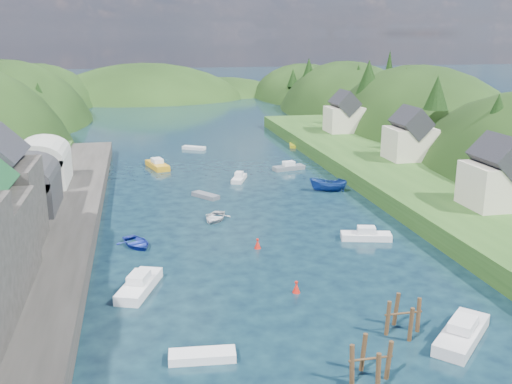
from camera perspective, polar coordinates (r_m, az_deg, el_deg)
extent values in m
plane|color=black|center=(87.75, -2.93, 1.26)|extent=(600.00, 600.00, 0.00)
ellipsoid|color=black|center=(158.29, -23.25, 3.33)|extent=(44.00, 75.56, 48.19)
ellipsoid|color=black|center=(198.74, -21.05, 6.29)|extent=(44.00, 75.56, 39.00)
ellipsoid|color=black|center=(127.08, 15.75, 1.29)|extent=(36.00, 75.56, 48.00)
ellipsoid|color=black|center=(165.35, 8.99, 5.11)|extent=(36.00, 75.56, 44.49)
ellipsoid|color=black|center=(204.43, 4.86, 7.64)|extent=(36.00, 75.56, 36.00)
ellipsoid|color=black|center=(206.52, -10.87, 6.46)|extent=(80.00, 60.00, 44.00)
ellipsoid|color=black|center=(218.88, -3.52, 6.68)|extent=(70.00, 56.00, 36.00)
cone|color=black|center=(137.59, -20.93, 9.11)|extent=(4.07, 4.07, 5.22)
cone|color=black|center=(153.47, -22.67, 10.01)|extent=(4.56, 4.56, 8.47)
cone|color=black|center=(163.38, -22.13, 9.62)|extent=(4.75, 4.75, 5.18)
cone|color=black|center=(171.95, -20.92, 10.38)|extent=(4.27, 4.27, 7.52)
cone|color=black|center=(86.73, 22.95, 6.74)|extent=(5.29, 5.29, 7.11)
cone|color=black|center=(99.79, 17.64, 9.47)|extent=(4.07, 4.07, 5.64)
cone|color=black|center=(106.88, 18.91, 7.51)|extent=(3.40, 3.40, 5.92)
cone|color=black|center=(121.64, 14.69, 10.06)|extent=(4.94, 4.94, 8.04)
cone|color=black|center=(125.98, 11.19, 11.19)|extent=(5.25, 5.25, 7.29)
cone|color=black|center=(135.37, 13.15, 11.64)|extent=(3.36, 3.36, 9.76)
cone|color=black|center=(150.31, 10.18, 11.12)|extent=(4.57, 4.57, 6.96)
cone|color=black|center=(160.49, 7.96, 11.01)|extent=(3.59, 3.59, 6.77)
cone|color=black|center=(168.73, 5.30, 12.15)|extent=(4.14, 4.14, 6.42)
cone|color=black|center=(181.84, 3.73, 11.35)|extent=(3.83, 3.83, 5.53)
cube|color=#2D2B28|center=(58.92, -21.92, -6.14)|extent=(12.00, 110.00, 2.00)
cube|color=#2D2B28|center=(58.71, -24.17, -1.30)|extent=(7.00, 8.00, 8.00)
cube|color=#2D2D30|center=(70.56, -22.04, -0.09)|extent=(7.00, 9.00, 4.00)
cylinder|color=#2D2D30|center=(70.09, -22.20, 1.49)|extent=(7.00, 9.00, 7.00)
cube|color=#B2B2A8|center=(82.05, -20.65, 2.13)|extent=(7.00, 9.00, 4.00)
cylinder|color=#B2B2A8|center=(81.65, -20.78, 3.49)|extent=(7.00, 9.00, 7.00)
cube|color=#234719|center=(85.67, 14.91, 1.22)|extent=(16.00, 120.00, 2.40)
cube|color=beige|center=(70.82, 22.99, 0.62)|extent=(7.00, 6.00, 5.00)
cube|color=black|center=(70.11, 23.27, 3.26)|extent=(5.15, 6.24, 5.15)
cube|color=beige|center=(93.65, 15.10, 4.72)|extent=(7.00, 6.00, 5.00)
cube|color=black|center=(93.11, 15.25, 6.74)|extent=(5.15, 6.24, 5.15)
cube|color=beige|center=(117.67, 8.79, 7.19)|extent=(7.00, 6.00, 5.00)
cube|color=black|center=(117.25, 8.86, 8.81)|extent=(5.15, 6.24, 5.15)
cylinder|color=#382314|center=(39.36, 13.08, -16.43)|extent=(0.32, 0.32, 3.32)
cylinder|color=#382314|center=(39.87, 10.64, -15.83)|extent=(0.32, 0.32, 3.32)
cylinder|color=#382314|center=(38.48, 9.57, -17.03)|extent=(0.32, 0.32, 3.32)
cylinder|color=#382314|center=(37.95, 12.11, -17.68)|extent=(0.32, 0.32, 3.32)
cylinder|color=#382314|center=(38.60, 11.40, -16.01)|extent=(2.97, 0.16, 0.16)
cylinder|color=#382314|center=(45.42, 15.90, -12.07)|extent=(0.32, 0.32, 3.28)
cylinder|color=#382314|center=(45.87, 13.80, -11.62)|extent=(0.32, 0.32, 3.28)
cylinder|color=#382314|center=(44.40, 13.01, -12.53)|extent=(0.32, 0.32, 3.28)
cylinder|color=#382314|center=(43.93, 15.19, -13.01)|extent=(0.32, 0.32, 3.28)
cylinder|color=#382314|center=(44.64, 14.53, -11.66)|extent=(2.95, 0.16, 0.16)
cone|color=#AC170D|center=(50.08, 4.05, -9.52)|extent=(0.70, 0.70, 0.90)
sphere|color=#AC170D|center=(49.87, 4.06, -9.00)|extent=(0.30, 0.30, 0.30)
cone|color=#AC170D|center=(59.68, 0.16, -5.24)|extent=(0.70, 0.70, 0.90)
sphere|color=#AC170D|center=(59.51, 0.16, -4.79)|extent=(0.30, 0.30, 0.30)
cube|color=silver|center=(45.43, 19.87, -13.29)|extent=(6.59, 6.44, 0.97)
cube|color=silver|center=(45.02, 19.98, -12.30)|extent=(2.86, 2.83, 0.70)
cube|color=silver|center=(63.39, 10.95, -4.38)|extent=(5.67, 3.07, 0.76)
cube|color=silver|center=(63.14, 10.98, -3.73)|extent=(2.14, 1.68, 0.70)
cube|color=silver|center=(86.93, -1.70, 1.33)|extent=(3.17, 4.95, 0.66)
cube|color=silver|center=(86.76, -1.71, 1.79)|extent=(1.62, 1.93, 0.70)
imported|color=silver|center=(68.80, -4.15, -2.54)|extent=(4.75, 5.43, 0.94)
cube|color=silver|center=(51.36, -11.59, -9.21)|extent=(4.30, 6.85, 0.91)
cube|color=silver|center=(51.01, -11.64, -8.34)|extent=(2.21, 2.66, 0.70)
imported|color=navy|center=(61.69, -11.86, -5.00)|extent=(4.93, 5.61, 0.97)
cube|color=#555961|center=(78.23, -5.07, -0.37)|extent=(3.65, 4.22, 0.59)
imported|color=navy|center=(81.40, 7.20, 0.65)|extent=(5.69, 3.61, 2.06)
cube|color=silver|center=(111.32, -6.22, 4.40)|extent=(4.63, 3.56, 0.63)
cube|color=gold|center=(113.71, 3.73, 4.68)|extent=(2.11, 4.10, 0.55)
cube|color=silver|center=(40.89, -5.39, -16.01)|extent=(4.70, 1.91, 0.64)
cube|color=slate|center=(94.00, 3.28, 2.43)|extent=(5.51, 2.81, 0.74)
cube|color=silver|center=(93.83, 3.29, 2.87)|extent=(2.06, 1.58, 0.70)
cube|color=#C48917|center=(96.51, -9.83, 2.62)|extent=(3.94, 7.04, 0.94)
cube|color=silver|center=(96.33, -9.86, 3.12)|extent=(2.12, 2.67, 0.70)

